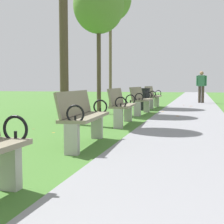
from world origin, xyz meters
TOP-DOWN VIEW (x-y plane):
  - paved_walkway at (1.10, 18.00)m, footprint 2.21×44.00m
  - park_bench_3 at (-0.50, 6.25)m, footprint 0.55×1.62m
  - park_bench_4 at (-0.50, 9.16)m, footprint 0.55×1.62m
  - park_bench_5 at (-0.50, 12.09)m, footprint 0.55×1.62m
  - park_bench_6 at (-0.50, 15.18)m, footprint 0.54×1.62m
  - tree_3 at (-1.91, 11.94)m, footprint 1.68×1.68m
  - pedestrian_walking at (1.51, 18.98)m, footprint 0.53×0.26m
  - trash_bin at (-0.65, 13.73)m, footprint 0.48×0.48m
  - scattered_leaves at (-0.69, 7.93)m, footprint 3.84×19.80m

SIDE VIEW (x-z plane):
  - scattered_leaves at x=-0.69m, z-range 0.00..0.02m
  - paved_walkway at x=1.10m, z-range 0.00..0.02m
  - trash_bin at x=-0.65m, z-range 0.00..0.84m
  - park_bench_3 at x=-0.50m, z-range 0.04..0.93m
  - park_bench_4 at x=-0.50m, z-range 0.04..0.93m
  - park_bench_5 at x=-0.50m, z-range 0.04..0.93m
  - park_bench_6 at x=-0.50m, z-range 0.04..0.93m
  - pedestrian_walking at x=1.51m, z-range 0.12..1.74m
  - tree_3 at x=-1.91m, z-range 1.31..5.83m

